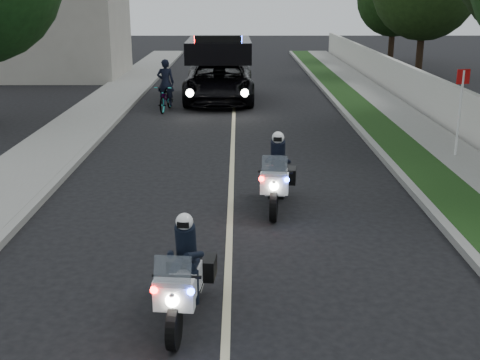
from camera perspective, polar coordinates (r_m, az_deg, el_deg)
The scene contains 17 objects.
ground at distance 8.44m, azimuth -1.31°, elevation -13.87°, with size 120.00×120.00×0.00m, color black.
curb_right at distance 18.19m, azimuth 12.35°, elevation 3.02°, with size 0.20×60.00×0.15m, color gray.
grass_verge at distance 18.36m, azimuth 14.49°, elevation 3.01°, with size 1.20×60.00×0.16m, color #193814.
sidewalk_right at distance 18.73m, azimuth 18.34°, elevation 2.95°, with size 1.40×60.00×0.16m, color gray.
curb_left at distance 18.27m, azimuth -13.68°, elevation 2.99°, with size 0.20×60.00×0.15m, color gray.
sidewalk_left at distance 18.56m, azimuth -16.99°, elevation 2.95°, with size 2.00×60.00×0.16m, color gray.
building_far at distance 34.78m, azimuth -17.76°, elevation 14.79°, with size 8.00×6.00×7.00m, color #A8A396.
lane_marking at distance 17.78m, azimuth -0.69°, elevation 2.86°, with size 0.12×50.00×0.01m, color #BFB78C.
police_moto_left at distance 8.79m, azimuth -5.08°, elevation -12.59°, with size 0.62×1.77×1.50m, color silver, non-canonical shape.
police_moto_right at distance 12.98m, azimuth 3.38°, elevation -2.56°, with size 0.66×1.89×1.61m, color white, non-canonical shape.
police_suv at distance 26.05m, azimuth -1.93°, elevation 7.35°, with size 2.80×6.05×2.94m, color black.
bicycle at distance 23.89m, azimuth -6.81°, elevation 6.37°, with size 0.65×1.87×0.98m, color black.
cyclist at distance 23.89m, azimuth -6.81°, elevation 6.37°, with size 0.63×0.42×1.76m, color black.
sign_post at distance 17.58m, azimuth 19.24°, elevation 1.73°, with size 0.39×0.39×2.52m, color #AD240C, non-canonical shape.
tree_right_d at distance 34.56m, azimuth 16.12°, elevation 9.07°, with size 5.37×5.37×8.94m, color #1E3A13, non-canonical shape.
tree_right_e at distance 41.35m, azimuth 13.71°, elevation 10.44°, with size 4.66×4.66×7.76m, color #173510, non-canonical shape.
tree_left_far at distance 36.85m, azimuth -15.23°, elevation 9.59°, with size 5.85×5.85×9.75m, color black, non-canonical shape.
Camera 1 is at (0.17, -7.25, 4.32)m, focal length 46.11 mm.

